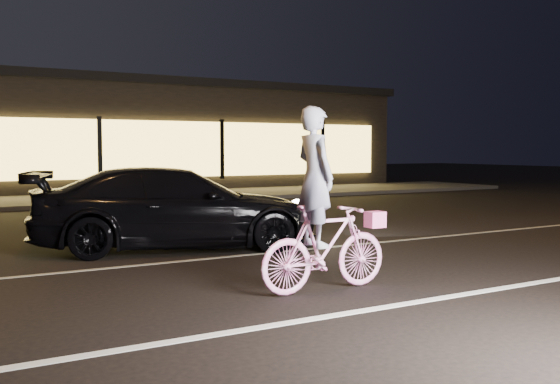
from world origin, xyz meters
TOP-DOWN VIEW (x-y plane):
  - ground at (0.00, 0.00)m, footprint 90.00×90.00m
  - lane_stripe_near at (0.00, -1.50)m, footprint 60.00×0.12m
  - lane_stripe_far at (0.00, 2.00)m, footprint 60.00×0.10m
  - sidewalk at (0.00, 13.00)m, footprint 30.00×4.00m
  - storefront at (0.00, 18.97)m, footprint 25.40×8.42m
  - cyclist at (-1.31, -0.57)m, footprint 1.66×0.57m
  - sedan at (-1.65, 3.13)m, footprint 4.89×3.06m

SIDE VIEW (x-z plane):
  - ground at x=0.00m, z-range 0.00..0.00m
  - lane_stripe_near at x=0.00m, z-range 0.00..0.01m
  - lane_stripe_far at x=0.00m, z-range 0.00..0.01m
  - sidewalk at x=0.00m, z-range 0.00..0.12m
  - sedan at x=-1.65m, z-range 0.00..1.32m
  - cyclist at x=-1.31m, z-range -0.30..1.79m
  - storefront at x=0.00m, z-range 0.05..4.25m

